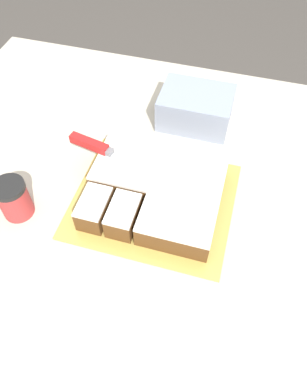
# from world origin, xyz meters

# --- Properties ---
(ground_plane) EXTENTS (8.00, 8.00, 0.00)m
(ground_plane) POSITION_xyz_m (0.00, 0.00, 0.00)
(ground_plane) COLOR #4C4742
(countertop) EXTENTS (1.40, 1.10, 0.95)m
(countertop) POSITION_xyz_m (0.00, 0.00, 0.47)
(countertop) COLOR beige
(countertop) RESTS_ON ground_plane
(cake_board) EXTENTS (0.39, 0.34, 0.01)m
(cake_board) POSITION_xyz_m (0.01, -0.03, 0.95)
(cake_board) COLOR gold
(cake_board) RESTS_ON countertop
(cake) EXTENTS (0.32, 0.27, 0.06)m
(cake) POSITION_xyz_m (0.02, -0.03, 0.99)
(cake) COLOR brown
(cake) RESTS_ON cake_board
(knife) EXTENTS (0.34, 0.09, 0.02)m
(knife) POSITION_xyz_m (-0.14, 0.03, 1.03)
(knife) COLOR silver
(knife) RESTS_ON cake
(coffee_cup) EXTENTS (0.08, 0.08, 0.10)m
(coffee_cup) POSITION_xyz_m (-0.29, -0.15, 1.00)
(coffee_cup) COLOR #B23333
(coffee_cup) RESTS_ON countertop
(storage_box) EXTENTS (0.20, 0.15, 0.10)m
(storage_box) POSITION_xyz_m (0.05, 0.28, 1.00)
(storage_box) COLOR #8C99B2
(storage_box) RESTS_ON countertop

